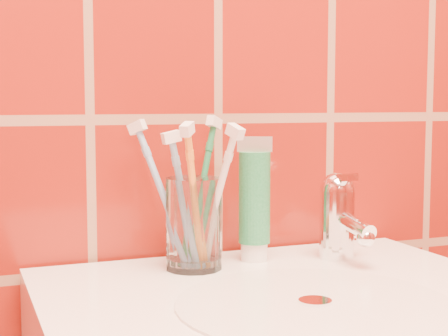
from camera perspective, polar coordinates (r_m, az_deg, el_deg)
name	(u,v)px	position (r m, az deg, el deg)	size (l,w,h in m)	color
glass_tumbler	(194,224)	(0.89, -2.55, -4.64)	(0.07, 0.07, 0.12)	white
toothpaste_tube	(254,203)	(0.93, 2.54, -2.92)	(0.05, 0.04, 0.17)	white
faucet	(339,213)	(0.96, 9.51, -3.72)	(0.05, 0.11, 0.12)	white
toothbrush_0	(184,203)	(0.87, -3.32, -2.89)	(0.06, 0.03, 0.19)	#72A1CA
toothbrush_1	(217,200)	(0.86, -0.61, -2.66)	(0.05, 0.09, 0.19)	silver
toothbrush_2	(201,191)	(0.91, -1.92, -1.96)	(0.08, 0.06, 0.20)	#1C6C41
toothbrush_3	(163,196)	(0.89, -5.06, -2.33)	(0.08, 0.08, 0.20)	#76A3D3
toothbrush_4	(194,200)	(0.86, -2.48, -2.63)	(0.05, 0.06, 0.20)	orange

